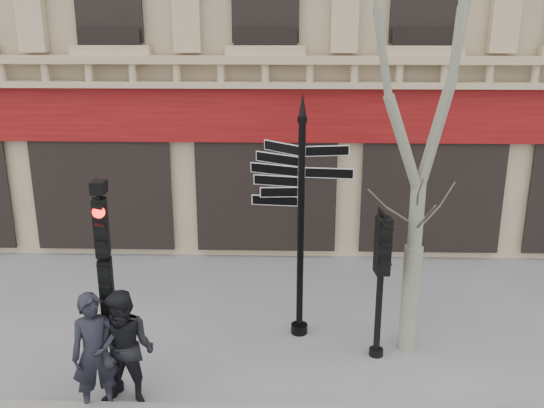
{
  "coord_description": "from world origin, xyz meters",
  "views": [
    {
      "loc": [
        0.54,
        -9.19,
        5.82
      ],
      "look_at": [
        0.27,
        0.6,
        2.75
      ],
      "focal_mm": 40.0,
      "sensor_mm": 36.0,
      "label": 1
    }
  ],
  "objects_px": {
    "traffic_signal_main": "(105,264)",
    "fingerpost": "(301,178)",
    "traffic_signal_secondary": "(381,261)",
    "pedestrian_b": "(126,351)",
    "pedestrian_a": "(95,354)",
    "plane_tree": "(429,45)"
  },
  "relations": [
    {
      "from": "pedestrian_b",
      "to": "fingerpost",
      "type": "bearing_deg",
      "value": 48.87
    },
    {
      "from": "traffic_signal_main",
      "to": "fingerpost",
      "type": "bearing_deg",
      "value": 21.77
    },
    {
      "from": "plane_tree",
      "to": "pedestrian_a",
      "type": "xyz_separation_m",
      "value": [
        -5.05,
        -1.95,
        -4.4
      ]
    },
    {
      "from": "plane_tree",
      "to": "pedestrian_b",
      "type": "relative_size",
      "value": 3.99
    },
    {
      "from": "fingerpost",
      "to": "traffic_signal_main",
      "type": "distance_m",
      "value": 3.66
    },
    {
      "from": "traffic_signal_main",
      "to": "pedestrian_b",
      "type": "distance_m",
      "value": 1.36
    },
    {
      "from": "pedestrian_a",
      "to": "traffic_signal_secondary",
      "type": "bearing_deg",
      "value": -5.12
    },
    {
      "from": "traffic_signal_secondary",
      "to": "pedestrian_b",
      "type": "distance_m",
      "value": 4.41
    },
    {
      "from": "fingerpost",
      "to": "pedestrian_a",
      "type": "relative_size",
      "value": 2.35
    },
    {
      "from": "fingerpost",
      "to": "pedestrian_b",
      "type": "relative_size",
      "value": 2.38
    },
    {
      "from": "traffic_signal_secondary",
      "to": "plane_tree",
      "type": "height_order",
      "value": "plane_tree"
    },
    {
      "from": "plane_tree",
      "to": "pedestrian_a",
      "type": "distance_m",
      "value": 6.98
    },
    {
      "from": "traffic_signal_main",
      "to": "pedestrian_a",
      "type": "bearing_deg",
      "value": -113.62
    },
    {
      "from": "traffic_signal_secondary",
      "to": "pedestrian_b",
      "type": "bearing_deg",
      "value": -164.8
    },
    {
      "from": "traffic_signal_secondary",
      "to": "pedestrian_a",
      "type": "relative_size",
      "value": 1.34
    },
    {
      "from": "traffic_signal_secondary",
      "to": "plane_tree",
      "type": "relative_size",
      "value": 0.34
    },
    {
      "from": "traffic_signal_main",
      "to": "traffic_signal_secondary",
      "type": "bearing_deg",
      "value": 3.98
    },
    {
      "from": "fingerpost",
      "to": "pedestrian_b",
      "type": "distance_m",
      "value": 4.12
    },
    {
      "from": "traffic_signal_secondary",
      "to": "pedestrian_b",
      "type": "height_order",
      "value": "traffic_signal_secondary"
    },
    {
      "from": "fingerpost",
      "to": "plane_tree",
      "type": "relative_size",
      "value": 0.6
    },
    {
      "from": "traffic_signal_secondary",
      "to": "fingerpost",
      "type": "bearing_deg",
      "value": 144.85
    },
    {
      "from": "plane_tree",
      "to": "traffic_signal_secondary",
      "type": "bearing_deg",
      "value": -155.73
    }
  ]
}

